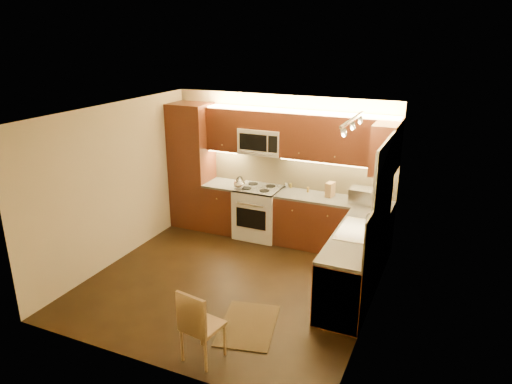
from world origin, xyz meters
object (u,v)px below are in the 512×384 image
at_px(microwave, 262,141).
at_px(knife_block, 330,189).
at_px(toaster_oven, 363,196).
at_px(sink, 359,226).
at_px(kettle, 239,183).
at_px(soap_bottle, 386,208).
at_px(dining_chair, 203,324).
at_px(stove, 259,212).

relative_size(microwave, knife_block, 3.13).
bearing_deg(toaster_oven, knife_block, 173.47).
relative_size(sink, kettle, 3.68).
relative_size(sink, soap_bottle, 4.23).
bearing_deg(toaster_oven, dining_chair, -104.41).
bearing_deg(kettle, soap_bottle, 12.93).
bearing_deg(stove, knife_block, 4.62).
bearing_deg(soap_bottle, kettle, -175.13).
bearing_deg(stove, microwave, 90.00).
height_order(sink, knife_block, knife_block).
relative_size(knife_block, soap_bottle, 1.19).
relative_size(microwave, toaster_oven, 1.88).
bearing_deg(sink, dining_chair, -118.84).
bearing_deg(sink, stove, 150.64).
height_order(sink, kettle, kettle).
xyz_separation_m(stove, sink, (2.00, -1.12, 0.52)).
relative_size(stove, knife_block, 3.79).
relative_size(stove, toaster_oven, 2.28).
bearing_deg(sink, knife_block, 121.40).
height_order(knife_block, dining_chair, knife_block).
relative_size(kettle, toaster_oven, 0.58).
relative_size(stove, microwave, 1.21).
height_order(kettle, soap_bottle, kettle).
xyz_separation_m(microwave, sink, (2.00, -1.26, -0.74)).
bearing_deg(knife_block, sink, -48.30).
distance_m(microwave, sink, 2.48).
relative_size(sink, dining_chair, 0.97).
xyz_separation_m(knife_block, dining_chair, (-0.47, -3.43, -0.58)).
bearing_deg(microwave, dining_chair, -77.24).
distance_m(microwave, kettle, 0.81).
xyz_separation_m(sink, kettle, (-2.27, 0.91, 0.06)).
height_order(kettle, knife_block, kettle).
height_order(microwave, kettle, microwave).
bearing_deg(microwave, kettle, -127.89).
bearing_deg(microwave, toaster_oven, -3.95).
height_order(stove, kettle, kettle).
relative_size(soap_bottle, dining_chair, 0.23).
bearing_deg(knife_block, soap_bottle, -14.81).
bearing_deg(toaster_oven, microwave, 178.75).
relative_size(microwave, sink, 0.88).
height_order(toaster_oven, knife_block, same).
distance_m(sink, knife_block, 1.44).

